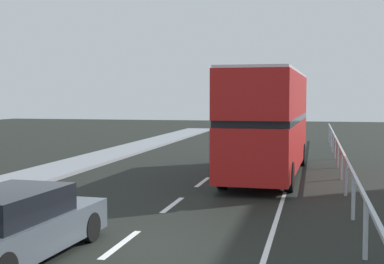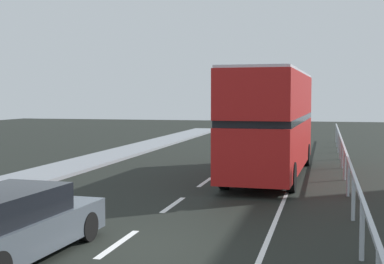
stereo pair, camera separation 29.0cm
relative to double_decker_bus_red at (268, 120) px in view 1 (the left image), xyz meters
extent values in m
cube|color=black|center=(-2.21, -11.12, -2.27)|extent=(75.74, 120.00, 0.10)
cube|color=silver|center=(-2.21, -10.86, -2.22)|extent=(0.16, 2.31, 0.01)
cube|color=silver|center=(-2.21, -6.49, -2.22)|extent=(0.16, 2.31, 0.01)
cube|color=silver|center=(-2.21, -2.13, -2.22)|extent=(0.16, 2.31, 0.01)
cube|color=silver|center=(-2.21, 2.24, -2.22)|extent=(0.16, 2.31, 0.01)
cube|color=silver|center=(-2.21, 6.61, -2.22)|extent=(0.16, 2.31, 0.01)
cube|color=silver|center=(-2.21, 10.98, -2.22)|extent=(0.16, 2.31, 0.01)
cube|color=silver|center=(-2.21, 15.35, -2.22)|extent=(0.16, 2.31, 0.01)
cube|color=silver|center=(-2.21, 19.71, -2.22)|extent=(0.16, 2.31, 0.01)
cube|color=silver|center=(0.88, -2.12, -2.22)|extent=(0.12, 46.00, 0.01)
cube|color=#A9B0B9|center=(2.80, -2.12, -1.05)|extent=(0.08, 42.00, 0.08)
cylinder|color=#A9B0B9|center=(2.80, -10.87, -1.64)|extent=(0.10, 0.10, 1.17)
cylinder|color=#A9B0B9|center=(2.80, -7.37, -1.64)|extent=(0.10, 0.10, 1.17)
cylinder|color=#A9B0B9|center=(2.80, -3.87, -1.64)|extent=(0.10, 0.10, 1.17)
cylinder|color=#A9B0B9|center=(2.80, -0.37, -1.64)|extent=(0.10, 0.10, 1.17)
cylinder|color=#A9B0B9|center=(2.80, 3.13, -1.64)|extent=(0.10, 0.10, 1.17)
cylinder|color=#A9B0B9|center=(2.80, 6.63, -1.64)|extent=(0.10, 0.10, 1.17)
cylinder|color=#A9B0B9|center=(2.80, 10.13, -1.64)|extent=(0.10, 0.10, 1.17)
cylinder|color=#A9B0B9|center=(2.80, 13.63, -1.64)|extent=(0.10, 0.10, 1.17)
cylinder|color=#A9B0B9|center=(2.80, 17.13, -1.64)|extent=(0.10, 0.10, 1.17)
cube|color=red|center=(0.00, -0.01, -0.96)|extent=(2.78, 10.28, 1.82)
cube|color=black|center=(0.00, -0.01, 0.07)|extent=(2.79, 9.87, 0.24)
cube|color=red|center=(0.00, -0.01, 1.00)|extent=(2.78, 10.28, 1.63)
cube|color=silver|center=(0.00, -0.01, 1.87)|extent=(2.73, 10.07, 0.10)
cube|color=black|center=(0.17, 5.07, -0.87)|extent=(2.20, 0.11, 1.27)
cube|color=yellow|center=(0.17, 5.07, 1.41)|extent=(1.47, 0.09, 0.28)
cylinder|color=black|center=(-1.00, 3.73, -1.72)|extent=(0.31, 1.01, 1.00)
cylinder|color=black|center=(1.24, 3.65, -1.72)|extent=(0.31, 1.01, 1.00)
cylinder|color=black|center=(-1.24, -3.47, -1.72)|extent=(0.31, 1.01, 1.00)
cylinder|color=black|center=(1.01, -3.54, -1.72)|extent=(0.31, 1.01, 1.00)
cube|color=#474F58|center=(-3.82, -12.34, -1.71)|extent=(2.01, 4.65, 0.66)
cube|color=black|center=(-3.83, -12.56, -1.11)|extent=(1.68, 2.59, 0.55)
cylinder|color=black|center=(-4.52, -10.72, -1.90)|extent=(0.24, 0.65, 0.64)
cylinder|color=black|center=(-2.93, -10.81, -1.90)|extent=(0.24, 0.65, 0.64)
camera|label=1|loc=(1.81, -21.82, 0.94)|focal=51.40mm
camera|label=2|loc=(2.09, -21.75, 0.94)|focal=51.40mm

